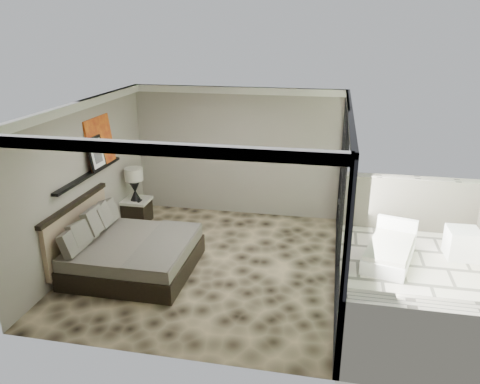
% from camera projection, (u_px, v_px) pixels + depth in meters
% --- Properties ---
extents(floor, '(5.00, 5.00, 0.00)m').
position_uv_depth(floor, '(208.00, 264.00, 8.31)').
color(floor, black).
rests_on(floor, ground).
extents(ceiling, '(4.50, 5.00, 0.02)m').
position_uv_depth(ceiling, '(204.00, 107.00, 7.37)').
color(ceiling, silver).
rests_on(ceiling, back_wall).
extents(back_wall, '(4.50, 0.02, 2.80)m').
position_uv_depth(back_wall, '(237.00, 152.00, 10.13)').
color(back_wall, gray).
rests_on(back_wall, floor).
extents(left_wall, '(0.02, 5.00, 2.80)m').
position_uv_depth(left_wall, '(84.00, 181.00, 8.26)').
color(left_wall, gray).
rests_on(left_wall, floor).
extents(glass_wall, '(0.08, 5.00, 2.80)m').
position_uv_depth(glass_wall, '(343.00, 199.00, 7.42)').
color(glass_wall, white).
rests_on(glass_wall, floor).
extents(terrace_slab, '(3.00, 5.00, 0.12)m').
position_uv_depth(terrace_slab, '(430.00, 289.00, 7.63)').
color(terrace_slab, beige).
rests_on(terrace_slab, ground).
extents(picture_ledge, '(0.12, 2.20, 0.05)m').
position_uv_depth(picture_ledge, '(89.00, 174.00, 8.30)').
color(picture_ledge, black).
rests_on(picture_ledge, left_wall).
extents(bed, '(2.04, 1.98, 1.13)m').
position_uv_depth(bed, '(128.00, 252.00, 8.02)').
color(bed, black).
rests_on(bed, floor).
extents(nightstand, '(0.58, 0.58, 0.55)m').
position_uv_depth(nightstand, '(137.00, 210.00, 9.99)').
color(nightstand, black).
rests_on(nightstand, floor).
extents(table_lamp, '(0.38, 0.38, 0.70)m').
position_uv_depth(table_lamp, '(134.00, 180.00, 9.71)').
color(table_lamp, black).
rests_on(table_lamp, nightstand).
extents(abstract_canvas, '(0.13, 0.90, 0.90)m').
position_uv_depth(abstract_canvas, '(100.00, 141.00, 8.63)').
color(abstract_canvas, '#BE5910').
rests_on(abstract_canvas, picture_ledge).
extents(framed_print, '(0.11, 0.50, 0.60)m').
position_uv_depth(framed_print, '(96.00, 153.00, 8.41)').
color(framed_print, black).
rests_on(framed_print, picture_ledge).
extents(ottoman, '(0.56, 0.56, 0.54)m').
position_uv_depth(ottoman, '(462.00, 243.00, 8.48)').
color(ottoman, white).
rests_on(ottoman, terrace_slab).
extents(lounger, '(1.09, 1.61, 0.58)m').
position_uv_depth(lounger, '(390.00, 251.00, 8.40)').
color(lounger, white).
rests_on(lounger, terrace_slab).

